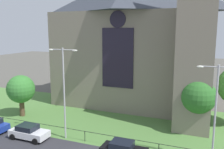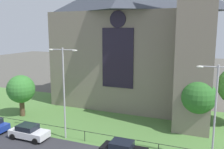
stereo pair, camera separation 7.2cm
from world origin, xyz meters
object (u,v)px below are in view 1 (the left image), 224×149
at_px(streetlamp_near, 64,83).
at_px(streetlamp_far, 216,103).
at_px(church_building, 135,38).
at_px(parked_car_white, 29,132).
at_px(tree_left_near, 21,89).
at_px(tree_right_near, 198,97).

relative_size(streetlamp_near, streetlamp_far, 1.11).
distance_m(church_building, streetlamp_far, 19.56).
distance_m(streetlamp_near, parked_car_white, 6.56).
distance_m(tree_left_near, streetlamp_near, 10.36).
xyz_separation_m(church_building, tree_right_near, (9.85, -8.61, -5.98)).
height_order(church_building, tree_right_near, church_building).
bearing_deg(church_building, streetlamp_near, -101.40).
relative_size(church_building, streetlamp_far, 2.98).
xyz_separation_m(church_building, streetlamp_near, (-3.04, -15.08, -4.25)).
height_order(streetlamp_near, parked_car_white, streetlamp_near).
relative_size(church_building, parked_car_white, 6.19).
bearing_deg(tree_right_near, parked_car_white, -154.11).
bearing_deg(tree_right_near, church_building, 138.84).
height_order(streetlamp_far, parked_car_white, streetlamp_far).
bearing_deg(parked_car_white, tree_right_near, 25.81).
bearing_deg(tree_left_near, streetlamp_far, -9.34).
height_order(tree_right_near, streetlamp_near, streetlamp_near).
xyz_separation_m(tree_left_near, streetlamp_near, (9.29, -3.92, 2.36)).
height_order(tree_right_near, parked_car_white, tree_right_near).
bearing_deg(streetlamp_near, streetlamp_far, 0.00).
relative_size(tree_left_near, parked_car_white, 1.32).
relative_size(tree_left_near, streetlamp_far, 0.64).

